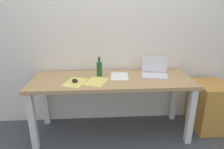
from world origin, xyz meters
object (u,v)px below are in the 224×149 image
at_px(computer_mouse, 75,81).
at_px(beer_bottle, 99,69).
at_px(filing_cabinet, 209,106).
at_px(laptop_right, 155,72).
at_px(desk, 112,86).

bearing_deg(computer_mouse, beer_bottle, 11.81).
bearing_deg(filing_cabinet, laptop_right, 176.88).
distance_m(desk, filing_cabinet, 1.34).
bearing_deg(laptop_right, beer_bottle, 176.96).
relative_size(beer_bottle, computer_mouse, 2.36).
distance_m(computer_mouse, filing_cabinet, 1.79).
xyz_separation_m(desk, filing_cabinet, (1.30, 0.03, -0.33)).
bearing_deg(desk, filing_cabinet, 1.41).
height_order(desk, laptop_right, laptop_right).
relative_size(desk, beer_bottle, 8.15).
height_order(laptop_right, beer_bottle, beer_bottle).
xyz_separation_m(laptop_right, beer_bottle, (-0.69, 0.04, 0.04)).
distance_m(desk, computer_mouse, 0.46).
height_order(desk, filing_cabinet, desk).
bearing_deg(desk, laptop_right, 7.78).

